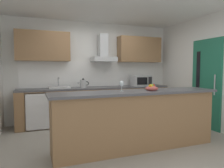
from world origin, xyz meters
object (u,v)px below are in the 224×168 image
object	(u,v)px
sink	(59,87)
microwave	(141,80)
kettle	(83,84)
wine_glass	(122,84)
oven	(105,104)
range_hood	(103,53)
refrigerator	(39,109)
fruit_bowl	(152,88)

from	to	relation	value
sink	microwave	bearing A→B (deg)	-1.01
kettle	wine_glass	distance (m)	1.89
oven	microwave	xyz separation A→B (m)	(1.04, -0.03, 0.59)
microwave	range_hood	size ratio (longest dim) A/B	0.69
microwave	kettle	bearing A→B (deg)	-179.79
oven	refrigerator	distance (m)	1.65
refrigerator	microwave	size ratio (longest dim) A/B	1.70
microwave	wine_glass	bearing A→B (deg)	-126.70
range_hood	oven	bearing A→B (deg)	-90.00
kettle	range_hood	bearing A→B (deg)	15.61
fruit_bowl	refrigerator	bearing A→B (deg)	132.37
microwave	fruit_bowl	size ratio (longest dim) A/B	2.27
refrigerator	fruit_bowl	bearing A→B (deg)	-47.63
range_hood	wine_glass	size ratio (longest dim) A/B	4.05
oven	sink	bearing A→B (deg)	179.46
oven	range_hood	xyz separation A→B (m)	(0.00, 0.13, 1.33)
oven	microwave	bearing A→B (deg)	-1.54
kettle	microwave	bearing A→B (deg)	0.21
microwave	sink	xyz separation A→B (m)	(-2.20, 0.04, -0.12)
refrigerator	fruit_bowl	distance (m)	2.76
sink	wine_glass	size ratio (longest dim) A/B	2.81
oven	wine_glass	bearing A→B (deg)	-100.74
refrigerator	kettle	size ratio (longest dim) A/B	2.94
microwave	sink	distance (m)	2.21
wine_glass	fruit_bowl	bearing A→B (deg)	-9.27
wine_glass	fruit_bowl	distance (m)	0.54
oven	wine_glass	world-z (taller)	wine_glass
sink	wine_glass	distance (m)	2.09
oven	refrigerator	world-z (taller)	oven
sink	range_hood	bearing A→B (deg)	5.81
oven	kettle	size ratio (longest dim) A/B	2.77
sink	range_hood	xyz separation A→B (m)	(1.16, 0.12, 0.86)
range_hood	sink	bearing A→B (deg)	-174.19
refrigerator	wine_glass	size ratio (longest dim) A/B	4.78
oven	sink	size ratio (longest dim) A/B	1.60
refrigerator	kettle	world-z (taller)	kettle
oven	fruit_bowl	size ratio (longest dim) A/B	3.64
sink	kettle	world-z (taller)	sink
sink	fruit_bowl	size ratio (longest dim) A/B	2.27
oven	sink	world-z (taller)	sink
oven	range_hood	distance (m)	1.33
refrigerator	microwave	bearing A→B (deg)	-0.54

